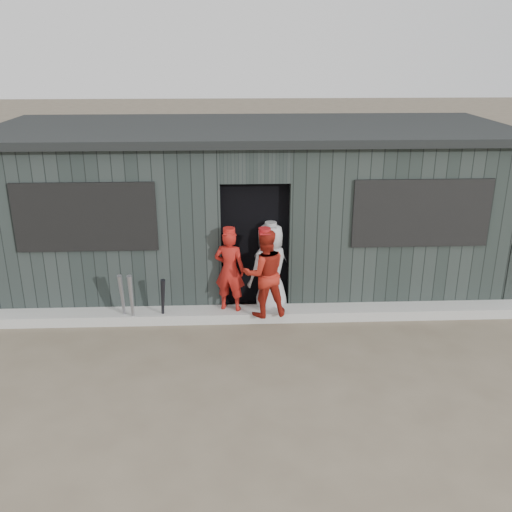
{
  "coord_description": "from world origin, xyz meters",
  "views": [
    {
      "loc": [
        -0.33,
        -5.81,
        3.81
      ],
      "look_at": [
        0.0,
        1.8,
        1.0
      ],
      "focal_mm": 40.0,
      "sensor_mm": 36.0,
      "label": 1
    }
  ],
  "objects_px": {
    "bat_left": "(132,300)",
    "player_red_right": "(265,273)",
    "player_red_left": "(230,270)",
    "player_grey_back": "(270,269)",
    "dugout": "(252,205)",
    "bat_mid": "(123,299)",
    "bat_right": "(163,301)"
  },
  "relations": [
    {
      "from": "bat_right",
      "to": "player_grey_back",
      "type": "height_order",
      "value": "player_grey_back"
    },
    {
      "from": "bat_mid",
      "to": "dugout",
      "type": "relative_size",
      "value": 0.1
    },
    {
      "from": "player_red_left",
      "to": "player_grey_back",
      "type": "xyz_separation_m",
      "value": [
        0.61,
        0.2,
        -0.07
      ]
    },
    {
      "from": "bat_left",
      "to": "player_grey_back",
      "type": "bearing_deg",
      "value": 12.25
    },
    {
      "from": "player_red_right",
      "to": "player_grey_back",
      "type": "relative_size",
      "value": 0.92
    },
    {
      "from": "bat_left",
      "to": "player_grey_back",
      "type": "height_order",
      "value": "player_grey_back"
    },
    {
      "from": "bat_mid",
      "to": "player_red_left",
      "type": "xyz_separation_m",
      "value": [
        1.54,
        0.17,
        0.35
      ]
    },
    {
      "from": "bat_left",
      "to": "player_red_right",
      "type": "distance_m",
      "value": 1.93
    },
    {
      "from": "bat_mid",
      "to": "player_grey_back",
      "type": "bearing_deg",
      "value": 9.91
    },
    {
      "from": "dugout",
      "to": "bat_mid",
      "type": "bearing_deg",
      "value": -136.49
    },
    {
      "from": "player_red_right",
      "to": "bat_mid",
      "type": "bearing_deg",
      "value": -12.1
    },
    {
      "from": "player_red_left",
      "to": "bat_mid",
      "type": "bearing_deg",
      "value": 22.37
    },
    {
      "from": "bat_left",
      "to": "player_red_right",
      "type": "xyz_separation_m",
      "value": [
        1.89,
        0.03,
        0.37
      ]
    },
    {
      "from": "dugout",
      "to": "bat_left",
      "type": "bearing_deg",
      "value": -133.4
    },
    {
      "from": "bat_mid",
      "to": "player_red_left",
      "type": "relative_size",
      "value": 0.68
    },
    {
      "from": "bat_mid",
      "to": "dugout",
      "type": "height_order",
      "value": "dugout"
    },
    {
      "from": "bat_right",
      "to": "player_grey_back",
      "type": "xyz_separation_m",
      "value": [
        1.57,
        0.35,
        0.34
      ]
    },
    {
      "from": "bat_mid",
      "to": "player_red_left",
      "type": "height_order",
      "value": "player_red_left"
    },
    {
      "from": "bat_left",
      "to": "player_red_right",
      "type": "height_order",
      "value": "player_red_right"
    },
    {
      "from": "bat_right",
      "to": "player_grey_back",
      "type": "bearing_deg",
      "value": 12.51
    },
    {
      "from": "bat_mid",
      "to": "player_grey_back",
      "type": "xyz_separation_m",
      "value": [
        2.14,
        0.37,
        0.29
      ]
    },
    {
      "from": "player_grey_back",
      "to": "bat_mid",
      "type": "bearing_deg",
      "value": -18.9
    },
    {
      "from": "bat_right",
      "to": "player_red_left",
      "type": "height_order",
      "value": "player_red_left"
    },
    {
      "from": "player_red_right",
      "to": "dugout",
      "type": "height_order",
      "value": "dugout"
    },
    {
      "from": "player_red_right",
      "to": "bat_left",
      "type": "bearing_deg",
      "value": -10.34
    },
    {
      "from": "player_grey_back",
      "to": "dugout",
      "type": "relative_size",
      "value": 0.17
    },
    {
      "from": "bat_right",
      "to": "player_red_right",
      "type": "relative_size",
      "value": 0.56
    },
    {
      "from": "player_grey_back",
      "to": "dugout",
      "type": "height_order",
      "value": "dugout"
    },
    {
      "from": "bat_left",
      "to": "player_grey_back",
      "type": "distance_m",
      "value": 2.07
    },
    {
      "from": "player_red_left",
      "to": "bat_left",
      "type": "bearing_deg",
      "value": 25.44
    },
    {
      "from": "bat_mid",
      "to": "player_red_right",
      "type": "relative_size",
      "value": 0.65
    },
    {
      "from": "dugout",
      "to": "player_red_left",
      "type": "bearing_deg",
      "value": -102.98
    }
  ]
}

